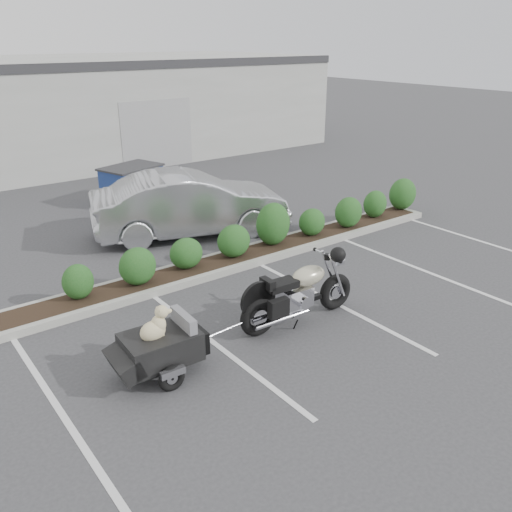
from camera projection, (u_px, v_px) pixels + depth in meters
ground at (266, 308)px, 10.40m from camera, size 90.00×90.00×0.00m
planter_kerb at (242, 258)px, 12.55m from camera, size 12.00×1.00×0.15m
building at (12, 111)px, 22.20m from camera, size 26.00×10.00×4.00m
motorcycle at (299, 293)px, 9.70m from camera, size 2.49×0.84×1.43m
pet_trailer at (160, 346)px, 8.19m from camera, size 1.99×1.11×1.18m
sedan at (191, 204)px, 13.97m from camera, size 5.29×3.19×1.65m
dumpster at (132, 184)px, 16.75m from camera, size 2.04×1.69×1.16m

